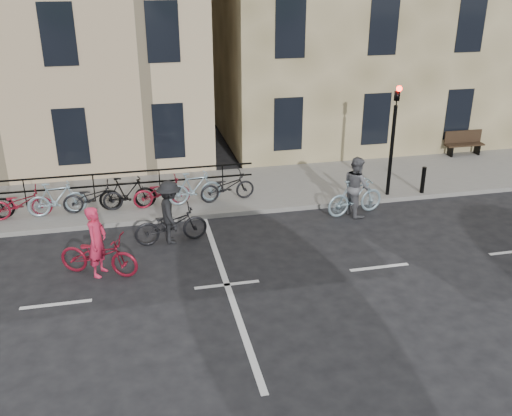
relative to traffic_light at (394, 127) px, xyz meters
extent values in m
plane|color=black|center=(-6.20, -4.34, -2.45)|extent=(120.00, 120.00, 0.00)
cube|color=slate|center=(-10.20, 1.66, -2.38)|extent=(46.00, 4.00, 0.15)
cylinder|color=black|center=(0.00, 0.01, -0.80)|extent=(0.12, 0.12, 3.00)
imported|color=black|center=(0.00, 0.01, 1.15)|extent=(0.15, 0.18, 0.90)
sphere|color=#FF0C05|center=(0.00, -0.11, 1.25)|extent=(0.18, 0.18, 0.18)
cylinder|color=black|center=(-1.20, -0.09, -1.85)|extent=(0.14, 0.14, 0.90)
cylinder|color=black|center=(1.20, -0.09, -1.85)|extent=(0.14, 0.14, 0.90)
cube|color=black|center=(4.20, 3.31, -2.10)|extent=(0.06, 0.38, 0.40)
cube|color=black|center=(5.40, 3.31, -2.10)|extent=(0.06, 0.38, 0.40)
cube|color=black|center=(4.80, 3.31, -1.87)|extent=(1.60, 0.40, 0.06)
cube|color=black|center=(4.80, 3.49, -1.58)|extent=(1.60, 0.06, 0.50)
cube|color=black|center=(-9.50, 1.56, -1.83)|extent=(10.40, 0.04, 0.95)
imported|color=maroon|center=(-11.60, 0.66, -1.83)|extent=(1.80, 0.63, 0.95)
imported|color=#88A4B2|center=(-10.55, 0.66, -1.78)|extent=(1.75, 0.49, 1.05)
imported|color=black|center=(-9.50, 0.66, -1.83)|extent=(1.80, 0.63, 0.95)
imported|color=black|center=(-8.45, 0.66, -1.78)|extent=(1.75, 0.49, 1.05)
imported|color=maroon|center=(-7.40, 0.66, -1.83)|extent=(1.80, 0.63, 0.95)
imported|color=#88A4B2|center=(-6.35, 0.66, -1.78)|extent=(1.75, 0.49, 1.05)
imported|color=black|center=(-5.30, 0.66, -1.83)|extent=(1.80, 0.63, 0.95)
imported|color=maroon|center=(-9.23, -3.10, -1.91)|extent=(2.17, 1.48, 1.08)
imported|color=#CE2447|center=(-9.23, -3.10, -1.54)|extent=(0.67, 0.79, 1.83)
imported|color=#88A4B2|center=(-1.55, -0.97, -1.87)|extent=(2.00, 0.91, 1.16)
imported|color=#57575C|center=(-1.55, -0.97, -1.52)|extent=(0.87, 1.03, 1.87)
imported|color=black|center=(-7.31, -1.67, -1.92)|extent=(2.10, 0.92, 1.07)
imported|color=black|center=(-7.31, -1.67, -1.54)|extent=(0.79, 1.24, 1.82)
camera|label=1|loc=(-8.15, -16.27, 4.76)|focal=40.00mm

